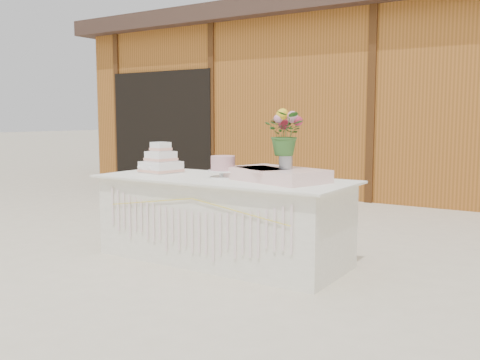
{
  "coord_description": "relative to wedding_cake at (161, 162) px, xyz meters",
  "views": [
    {
      "loc": [
        2.77,
        -3.99,
        1.32
      ],
      "look_at": [
        0.0,
        0.3,
        0.72
      ],
      "focal_mm": 40.0,
      "sensor_mm": 36.0,
      "label": 1
    }
  ],
  "objects": [
    {
      "name": "pink_cake_stand",
      "position": [
        0.8,
        -0.06,
        0.01
      ],
      "size": [
        0.28,
        0.28,
        0.2
      ],
      "color": "white",
      "rests_on": "cake_table"
    },
    {
      "name": "bouquet",
      "position": [
        1.41,
        0.01,
        0.36
      ],
      "size": [
        0.38,
        0.34,
        0.38
      ],
      "primitive_type": "imported",
      "rotation": [
        0.0,
        0.0,
        0.15
      ],
      "color": "#326127",
      "rests_on": "flower_vase"
    },
    {
      "name": "flower_vase",
      "position": [
        1.41,
        0.01,
        0.09
      ],
      "size": [
        0.12,
        0.12,
        0.16
      ],
      "primitive_type": "cylinder",
      "color": "#A5A5A9",
      "rests_on": "satin_runner"
    },
    {
      "name": "wedding_cake",
      "position": [
        0.0,
        0.0,
        0.0
      ],
      "size": [
        0.39,
        0.39,
        0.3
      ],
      "rotation": [
        0.0,
        0.0,
        -0.16
      ],
      "color": "white",
      "rests_on": "cake_table"
    },
    {
      "name": "loose_flowers",
      "position": [
        -0.24,
        0.06,
        -0.09
      ],
      "size": [
        0.21,
        0.35,
        0.02
      ],
      "primitive_type": null,
      "rotation": [
        0.0,
        0.0,
        0.25
      ],
      "color": "pink",
      "rests_on": "cake_table"
    },
    {
      "name": "satin_runner",
      "position": [
        1.31,
        0.01,
        -0.05
      ],
      "size": [
        0.98,
        0.74,
        0.11
      ],
      "primitive_type": "cube",
      "rotation": [
        0.0,
        0.0,
        -0.3
      ],
      "color": "#FFD6CD",
      "rests_on": "cake_table"
    },
    {
      "name": "cake_table",
      "position": [
        0.78,
        -0.06,
        -0.49
      ],
      "size": [
        2.4,
        1.0,
        0.77
      ],
      "color": "white",
      "rests_on": "ground"
    },
    {
      "name": "barn",
      "position": [
        0.77,
        5.94,
        0.8
      ],
      "size": [
        12.6,
        4.6,
        3.3
      ],
      "color": "#9A5720",
      "rests_on": "ground"
    },
    {
      "name": "ground",
      "position": [
        0.78,
        -0.05,
        -0.87
      ],
      "size": [
        80.0,
        80.0,
        0.0
      ],
      "primitive_type": "plane",
      "color": "beige",
      "rests_on": "ground"
    }
  ]
}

